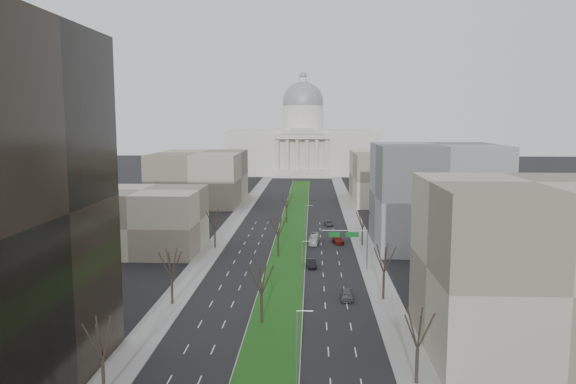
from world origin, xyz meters
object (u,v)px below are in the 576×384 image
(car_black, at_px, (311,263))
(car_grey_far, at_px, (329,223))
(car_grey_near, at_px, (347,294))
(box_van, at_px, (314,239))
(car_red, at_px, (338,240))

(car_black, relative_size, car_grey_far, 1.05)
(car_grey_near, relative_size, box_van, 0.64)
(car_grey_far, bearing_deg, car_black, -102.92)
(car_black, relative_size, box_van, 0.62)
(car_grey_far, bearing_deg, box_van, -106.88)
(car_grey_far, bearing_deg, car_grey_near, -95.85)
(car_black, height_order, car_grey_far, car_black)
(box_van, bearing_deg, car_red, 10.71)
(car_black, height_order, car_red, car_black)
(car_black, height_order, box_van, box_van)
(car_grey_near, height_order, car_black, car_grey_near)
(car_black, relative_size, car_red, 0.92)
(car_red, relative_size, car_grey_far, 1.15)
(car_grey_near, relative_size, car_red, 0.94)
(car_red, distance_m, box_van, 5.76)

